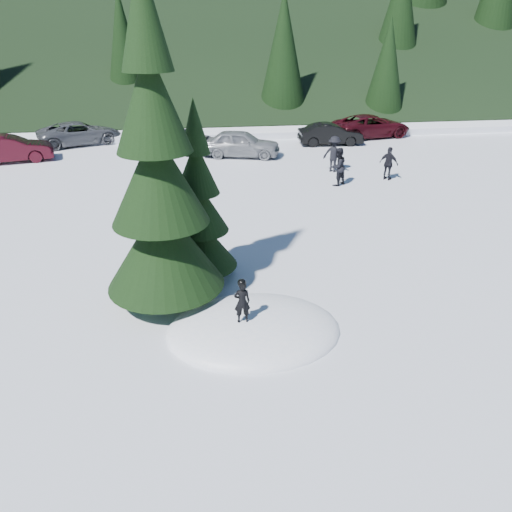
{
  "coord_description": "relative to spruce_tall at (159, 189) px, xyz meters",
  "views": [
    {
      "loc": [
        -1.39,
        -10.61,
        7.25
      ],
      "look_at": [
        0.35,
        2.14,
        1.1
      ],
      "focal_mm": 35.0,
      "sensor_mm": 36.0,
      "label": 1
    }
  ],
  "objects": [
    {
      "name": "car_2",
      "position": [
        -5.91,
        20.49,
        -2.61
      ],
      "size": [
        5.62,
        4.09,
        1.42
      ],
      "primitive_type": "imported",
      "rotation": [
        0.0,
        0.0,
        1.95
      ],
      "color": "#4C4E53",
      "rests_on": "ground"
    },
    {
      "name": "car_4",
      "position": [
        3.81,
        16.0,
        -2.56
      ],
      "size": [
        4.78,
        2.84,
        1.53
      ],
      "primitive_type": "imported",
      "rotation": [
        0.0,
        0.0,
        1.33
      ],
      "color": "gray",
      "rests_on": "ground"
    },
    {
      "name": "spruce_tall",
      "position": [
        0.0,
        0.0,
        0.0
      ],
      "size": [
        3.2,
        3.2,
        8.6
      ],
      "color": "black",
      "rests_on": "ground"
    },
    {
      "name": "snow_mound",
      "position": [
        2.2,
        -1.8,
        -3.32
      ],
      "size": [
        4.48,
        3.52,
        0.96
      ],
      "primitive_type": "ellipsoid",
      "color": "white",
      "rests_on": "ground"
    },
    {
      "name": "spruce_short",
      "position": [
        1.0,
        1.4,
        -1.22
      ],
      "size": [
        2.2,
        2.2,
        5.37
      ],
      "color": "black",
      "rests_on": "ground"
    },
    {
      "name": "ground",
      "position": [
        2.2,
        -1.8,
        -3.32
      ],
      "size": [
        200.0,
        200.0,
        0.0
      ],
      "primitive_type": "plane",
      "color": "white",
      "rests_on": "ground"
    },
    {
      "name": "car_6",
      "position": [
        13.02,
        20.09,
        -2.58
      ],
      "size": [
        5.7,
        3.52,
        1.47
      ],
      "primitive_type": "imported",
      "rotation": [
        0.0,
        0.0,
        1.79
      ],
      "color": "#350910",
      "rests_on": "ground"
    },
    {
      "name": "child_skier",
      "position": [
        1.88,
        -2.04,
        -2.29
      ],
      "size": [
        0.41,
        0.28,
        1.1
      ],
      "primitive_type": "imported",
      "rotation": [
        0.0,
        0.0,
        3.17
      ],
      "color": "black",
      "rests_on": "snow_mound"
    },
    {
      "name": "car_3",
      "position": [
        0.73,
        17.25,
        -2.64
      ],
      "size": [
        4.95,
        2.74,
        1.36
      ],
      "primitive_type": "imported",
      "rotation": [
        0.0,
        0.0,
        1.38
      ],
      "color": "black",
      "rests_on": "ground"
    },
    {
      "name": "adult_0",
      "position": [
        7.77,
        9.94,
        -2.42
      ],
      "size": [
        1.11,
        1.06,
        1.8
      ],
      "primitive_type": "imported",
      "rotation": [
        0.0,
        0.0,
        3.74
      ],
      "color": "black",
      "rests_on": "ground"
    },
    {
      "name": "car_1",
      "position": [
        -8.96,
        16.55,
        -2.59
      ],
      "size": [
        4.69,
        2.52,
        1.47
      ],
      "primitive_type": "imported",
      "rotation": [
        0.0,
        0.0,
        1.8
      ],
      "color": "#340912",
      "rests_on": "ground"
    },
    {
      "name": "car_5",
      "position": [
        9.73,
        18.24,
        -2.66
      ],
      "size": [
        4.07,
        1.55,
        1.32
      ],
      "primitive_type": "imported",
      "rotation": [
        0.0,
        0.0,
        1.53
      ],
      "color": "black",
      "rests_on": "ground"
    },
    {
      "name": "adult_1",
      "position": [
        10.51,
        10.48,
        -2.51
      ],
      "size": [
        0.96,
        0.95,
        1.62
      ],
      "primitive_type": "imported",
      "rotation": [
        0.0,
        0.0,
        2.36
      ],
      "color": "black",
      "rests_on": "ground"
    },
    {
      "name": "adult_2",
      "position": [
        8.25,
        12.27,
        -2.4
      ],
      "size": [
        1.35,
        1.25,
        1.83
      ],
      "primitive_type": "imported",
      "rotation": [
        0.0,
        0.0,
        2.5
      ],
      "color": "black",
      "rests_on": "ground"
    }
  ]
}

